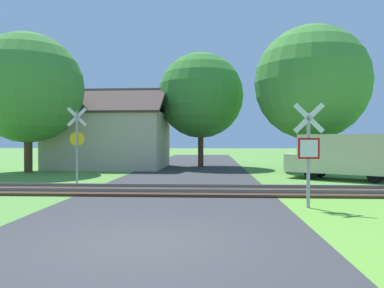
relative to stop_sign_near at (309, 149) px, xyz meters
The scene contains 10 objects.
ground_plane 5.87m from the stop_sign_near, 136.42° to the right, with size 160.00×160.00×0.00m, color #5B933D.
road_asphalt 4.79m from the stop_sign_near, 155.28° to the right, with size 7.00×80.00×0.01m, color #38383A.
rail_track 5.37m from the stop_sign_near, 142.76° to the left, with size 60.00×2.60×0.22m.
stop_sign_near is the anchor object (origin of this frame).
crossing_sign_far 10.52m from the stop_sign_near, 147.37° to the left, with size 0.86×0.21×3.44m.
house 18.09m from the stop_sign_near, 123.26° to the left, with size 8.14×6.46×5.58m.
tree_center 16.96m from the stop_sign_near, 102.42° to the left, with size 6.15×6.15×8.26m.
tree_left 18.04m from the stop_sign_near, 141.31° to the left, with size 6.61×6.61×8.39m.
tree_right 13.96m from the stop_sign_near, 74.93° to the left, with size 7.14×7.14×9.12m.
mail_truck 8.67m from the stop_sign_near, 65.29° to the left, with size 5.15×4.13×2.24m.
Camera 1 is at (1.29, -7.02, 1.97)m, focal length 35.00 mm.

